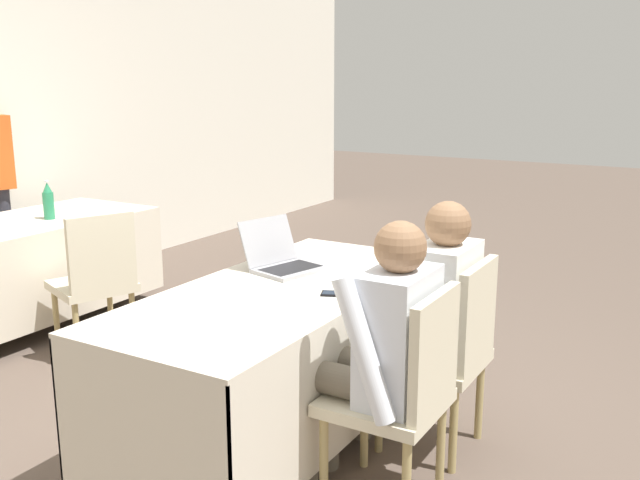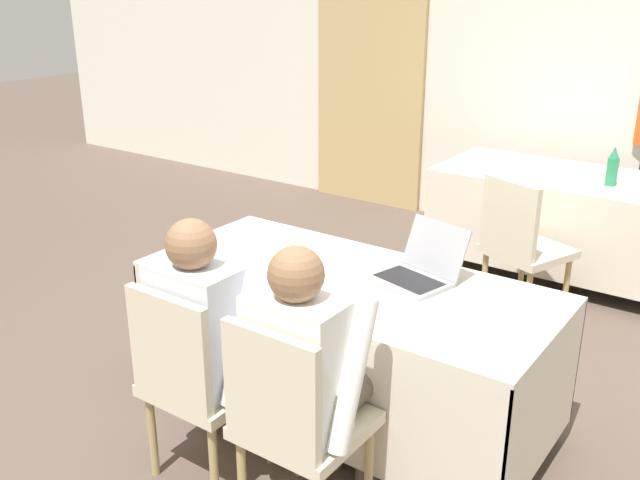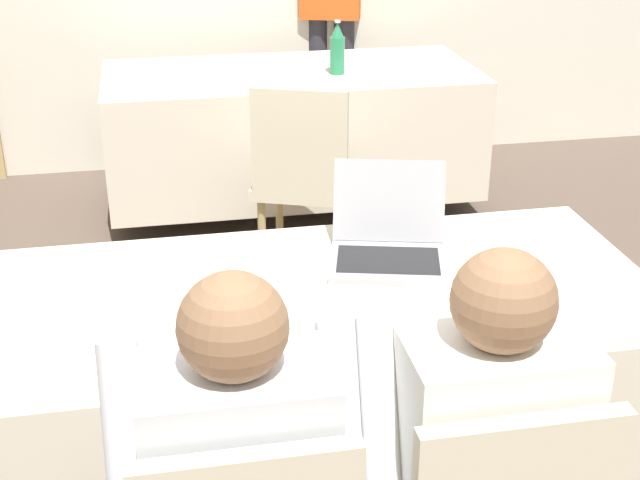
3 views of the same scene
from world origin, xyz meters
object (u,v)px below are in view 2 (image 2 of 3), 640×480
object	(u,v)px
water_bottle	(613,167)
chair_near_right	(293,418)
chair_far_spare	(521,243)
person_checkered_shirt	(211,331)
person_white_shirt	(310,368)
cell_phone	(318,300)
laptop	(417,271)
chair_near_left	(195,376)

from	to	relation	value
water_bottle	chair_near_right	world-z (taller)	water_bottle
chair_far_spare	person_checkered_shirt	distance (m)	2.22
person_white_shirt	person_checkered_shirt	bearing A→B (deg)	0.00
chair_far_spare	cell_phone	bearing A→B (deg)	103.33
water_bottle	person_checkered_shirt	xyz separation A→B (m)	(-0.81, -2.90, -0.20)
cell_phone	water_bottle	size ratio (longest dim) A/B	0.53
laptop	cell_phone	xyz separation A→B (m)	(-0.24, -0.43, -0.04)
laptop	person_checkered_shirt	world-z (taller)	person_checkered_shirt
cell_phone	person_white_shirt	distance (m)	0.43
cell_phone	chair_near_left	xyz separation A→B (m)	(-0.28, -0.46, -0.24)
chair_far_spare	person_white_shirt	xyz separation A→B (m)	(-0.02, -2.15, 0.16)
cell_phone	laptop	bearing A→B (deg)	38.44
chair_near_left	person_white_shirt	size ratio (longest dim) A/B	0.78
laptop	chair_near_left	xyz separation A→B (m)	(-0.52, -0.89, -0.28)
chair_near_right	person_white_shirt	world-z (taller)	person_white_shirt
cell_phone	chair_near_left	world-z (taller)	chair_near_left
person_checkered_shirt	water_bottle	bearing A→B (deg)	-105.68
laptop	person_checkered_shirt	xyz separation A→B (m)	(-0.52, -0.79, -0.12)
chair_near_left	laptop	bearing A→B (deg)	-120.23
laptop	chair_near_right	size ratio (longest dim) A/B	0.46
chair_near_left	person_white_shirt	world-z (taller)	person_white_shirt
cell_phone	chair_near_left	size ratio (longest dim) A/B	0.16
chair_near_left	water_bottle	bearing A→B (deg)	-105.17
person_white_shirt	chair_far_spare	bearing A→B (deg)	-90.45
cell_phone	chair_near_right	bearing A→B (deg)	-87.21
laptop	chair_near_right	bearing A→B (deg)	-76.68
chair_near_right	chair_far_spare	world-z (taller)	same
chair_near_right	laptop	bearing A→B (deg)	-91.24
cell_phone	person_checkered_shirt	xyz separation A→B (m)	(-0.28, -0.36, -0.08)
chair_near_left	person_checkered_shirt	distance (m)	0.19
laptop	water_bottle	distance (m)	2.13
cell_phone	person_white_shirt	world-z (taller)	person_white_shirt
laptop	chair_far_spare	distance (m)	1.39
person_white_shirt	water_bottle	bearing A→B (deg)	-96.18
chair_near_right	chair_near_left	bearing A→B (deg)	0.00
chair_near_right	person_checkered_shirt	size ratio (longest dim) A/B	0.78
cell_phone	water_bottle	xyz separation A→B (m)	(0.53, 2.54, 0.12)
person_checkered_shirt	person_white_shirt	xyz separation A→B (m)	(0.50, 0.00, 0.00)
chair_near_left	chair_near_right	bearing A→B (deg)	-180.00
water_bottle	chair_far_spare	xyz separation A→B (m)	(-0.30, -0.75, -0.36)
water_bottle	chair_far_spare	world-z (taller)	water_bottle
water_bottle	chair_near_right	size ratio (longest dim) A/B	0.30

